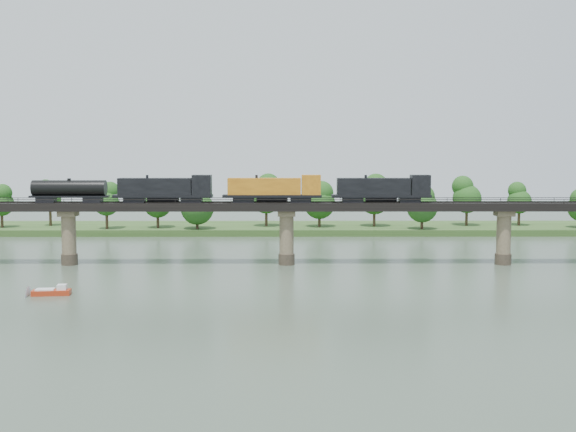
{
  "coord_description": "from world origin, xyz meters",
  "views": [
    {
      "loc": [
        -0.36,
        -101.62,
        20.94
      ],
      "look_at": [
        0.27,
        30.0,
        9.0
      ],
      "focal_mm": 45.0,
      "sensor_mm": 36.0,
      "label": 1
    }
  ],
  "objects": [
    {
      "name": "freight_train",
      "position": [
        -9.12,
        30.0,
        13.9
      ],
      "size": [
        73.15,
        2.85,
        5.03
      ],
      "color": "black",
      "rests_on": "bridge"
    },
    {
      "name": "motorboat",
      "position": [
        -34.24,
        1.97,
        0.52
      ],
      "size": [
        5.62,
        2.56,
        1.52
      ],
      "rotation": [
        0.0,
        0.0,
        0.11
      ],
      "color": "#A72D13",
      "rests_on": "ground"
    },
    {
      "name": "far_bank",
      "position": [
        0.0,
        85.0,
        0.8
      ],
      "size": [
        300.0,
        24.0,
        1.6
      ],
      "primitive_type": "cube",
      "color": "#2C4C1E",
      "rests_on": "ground"
    },
    {
      "name": "far_treeline",
      "position": [
        -8.21,
        80.52,
        8.83
      ],
      "size": [
        289.06,
        17.54,
        13.6
      ],
      "color": "#382619",
      "rests_on": "far_bank"
    },
    {
      "name": "bridge",
      "position": [
        0.0,
        30.0,
        5.46
      ],
      "size": [
        236.0,
        30.0,
        11.5
      ],
      "color": "#473A2D",
      "rests_on": "ground"
    },
    {
      "name": "bridge_superstructure",
      "position": [
        0.0,
        30.0,
        11.79
      ],
      "size": [
        220.0,
        4.9,
        0.75
      ],
      "color": "black",
      "rests_on": "bridge"
    },
    {
      "name": "ground",
      "position": [
        0.0,
        0.0,
        0.0
      ],
      "size": [
        400.0,
        400.0,
        0.0
      ],
      "primitive_type": "plane",
      "color": "#374638",
      "rests_on": "ground"
    }
  ]
}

